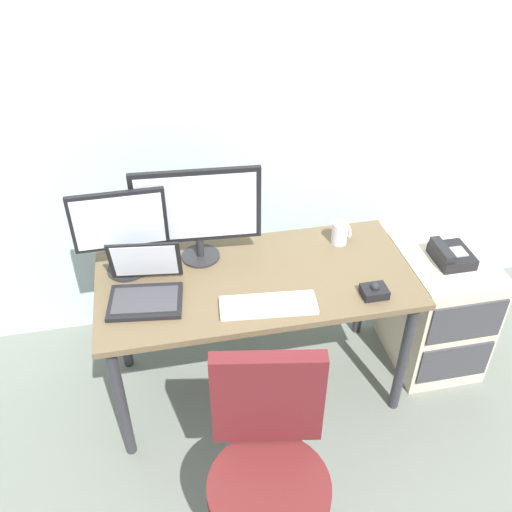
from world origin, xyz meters
TOP-DOWN VIEW (x-y plane):
  - ground_plane at (0.00, 0.00)m, footprint 8.00×8.00m
  - back_wall at (0.00, 0.69)m, footprint 6.00×0.10m
  - desk at (0.00, 0.00)m, footprint 1.43×0.67m
  - file_cabinet at (0.97, 0.03)m, footprint 0.42×0.53m
  - desk_phone at (0.96, 0.01)m, footprint 0.17×0.20m
  - office_chair at (-0.12, -0.82)m, footprint 0.52×0.52m
  - monitor_main at (-0.23, 0.20)m, footprint 0.57×0.18m
  - monitor_side at (-0.57, 0.17)m, footprint 0.41×0.18m
  - keyboard at (0.01, -0.21)m, footprint 0.42×0.18m
  - laptop at (-0.49, -0.03)m, footprint 0.34×0.32m
  - trackball_mouse at (0.48, -0.22)m, footprint 0.11×0.09m
  - coffee_mug at (0.45, 0.18)m, footprint 0.09×0.08m

SIDE VIEW (x-z plane):
  - ground_plane at x=0.00m, z-range 0.00..0.00m
  - file_cabinet at x=0.97m, z-range 0.00..0.66m
  - office_chair at x=-0.12m, z-range -0.04..0.90m
  - desk at x=0.00m, z-range 0.28..1.00m
  - desk_phone at x=0.96m, z-range 0.65..0.74m
  - keyboard at x=0.01m, z-range 0.72..0.75m
  - trackball_mouse at x=0.48m, z-range 0.71..0.78m
  - laptop at x=-0.49m, z-range 0.66..0.89m
  - coffee_mug at x=0.45m, z-range 0.72..0.84m
  - monitor_side at x=-0.57m, z-range 0.76..1.17m
  - monitor_main at x=-0.23m, z-range 0.75..1.22m
  - back_wall at x=0.00m, z-range 0.00..2.80m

